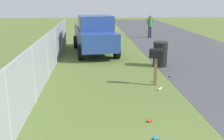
{
  "coord_description": "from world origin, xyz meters",
  "views": [
    {
      "loc": [
        -2.69,
        1.79,
        2.95
      ],
      "look_at": [
        4.67,
        1.24,
        0.96
      ],
      "focal_mm": 42.78,
      "sensor_mm": 36.0,
      "label": 1
    }
  ],
  "objects": [
    {
      "name": "litter_cup_midfield_b",
      "position": [
        6.45,
        -0.43,
        0.04
      ],
      "size": [
        0.12,
        0.13,
        0.08
      ],
      "primitive_type": "cylinder",
      "rotation": [
        0.0,
        1.57,
        5.33
      ],
      "color": "white",
      "rests_on": "ground"
    },
    {
      "name": "mailbox",
      "position": [
        6.08,
        -0.38,
        1.04
      ],
      "size": [
        0.3,
        0.51,
        1.3
      ],
      "rotation": [
        0.0,
        0.0,
        -0.23
      ],
      "color": "brown",
      "rests_on": "ground"
    },
    {
      "name": "pickup_truck",
      "position": [
        11.86,
        1.64,
        1.1
      ],
      "size": [
        5.26,
        2.57,
        2.09
      ],
      "rotation": [
        0.0,
        0.0,
        3.26
      ],
      "color": "#284793",
      "rests_on": "ground"
    },
    {
      "name": "pedestrian",
      "position": [
        17.6,
        -2.66,
        1.0
      ],
      "size": [
        0.3,
        0.57,
        1.72
      ],
      "rotation": [
        0.0,
        0.0,
        3.23
      ],
      "color": "#2D3351",
      "rests_on": "ground"
    },
    {
      "name": "litter_can_by_mailbox",
      "position": [
        2.39,
        0.47,
        0.03
      ],
      "size": [
        0.12,
        0.14,
        0.07
      ],
      "primitive_type": "cylinder",
      "rotation": [
        0.0,
        1.57,
        2.09
      ],
      "color": "blue",
      "rests_on": "ground"
    },
    {
      "name": "litter_wrapper_far_scatter",
      "position": [
        7.03,
        -1.19,
        0.0
      ],
      "size": [
        0.14,
        0.12,
        0.01
      ],
      "primitive_type": "cube",
      "rotation": [
        0.0,
        0.0,
        0.31
      ],
      "color": "silver",
      "rests_on": "ground"
    },
    {
      "name": "trash_bin",
      "position": [
        8.74,
        -1.23,
        0.55
      ],
      "size": [
        0.65,
        0.65,
        1.1
      ],
      "color": "black",
      "rests_on": "ground"
    },
    {
      "name": "fence_section",
      "position": [
        7.14,
        3.48,
        0.91
      ],
      "size": [
        14.58,
        0.07,
        1.68
      ],
      "color": "#9EA3A8",
      "rests_on": "ground"
    },
    {
      "name": "litter_can_midfield_a",
      "position": [
        3.24,
        0.41,
        0.03
      ],
      "size": [
        0.12,
        0.14,
        0.07
      ],
      "primitive_type": "cylinder",
      "rotation": [
        0.0,
        1.57,
        2.07
      ],
      "color": "red",
      "rests_on": "ground"
    },
    {
      "name": "litter_bottle_near_hydrant",
      "position": [
        5.58,
        -0.43,
        0.04
      ],
      "size": [
        0.21,
        0.2,
        0.07
      ],
      "primitive_type": "cylinder",
      "rotation": [
        0.0,
        1.57,
        2.42
      ],
      "color": "#B2D8BF",
      "rests_on": "ground"
    }
  ]
}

